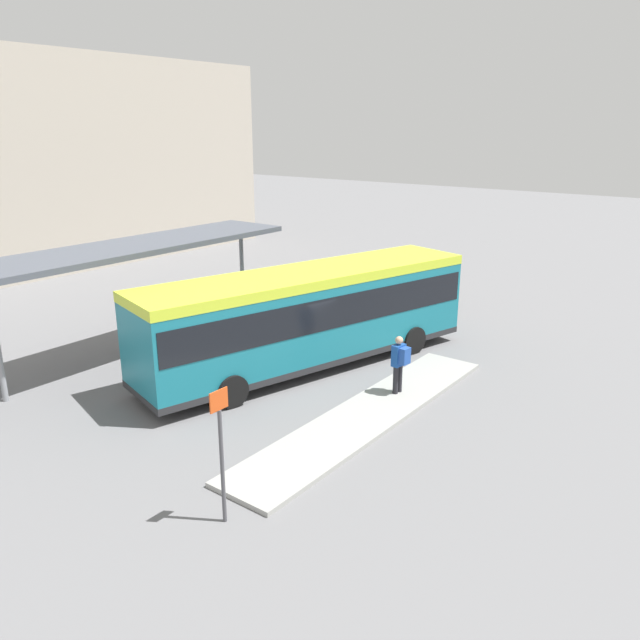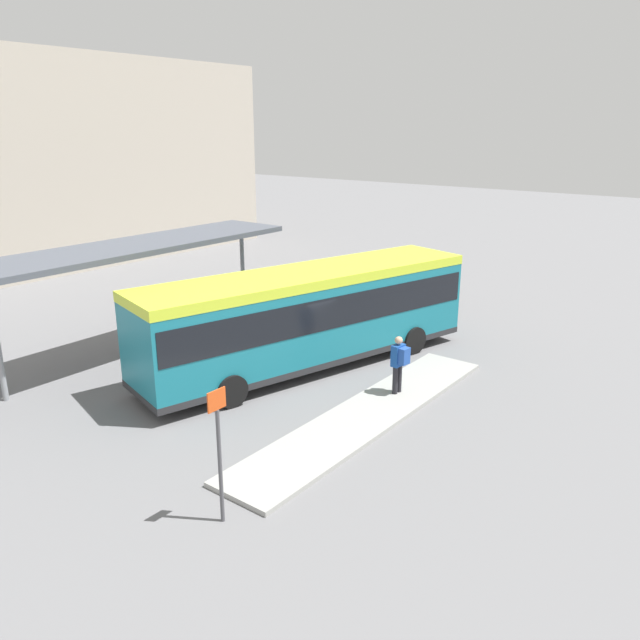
{
  "view_description": "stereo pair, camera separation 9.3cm",
  "coord_description": "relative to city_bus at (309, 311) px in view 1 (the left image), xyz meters",
  "views": [
    {
      "loc": [
        -14.74,
        -11.74,
        7.44
      ],
      "look_at": [
        0.57,
        0.0,
        1.42
      ],
      "focal_mm": 35.0,
      "sensor_mm": 36.0,
      "label": 1
    },
    {
      "loc": [
        -14.68,
        -11.82,
        7.44
      ],
      "look_at": [
        0.57,
        0.0,
        1.42
      ],
      "focal_mm": 35.0,
      "sensor_mm": 36.0,
      "label": 2
    }
  ],
  "objects": [
    {
      "name": "ground_plane",
      "position": [
        -0.01,
        0.0,
        -1.84
      ],
      "size": [
        120.0,
        120.0,
        0.0
      ],
      "primitive_type": "plane",
      "color": "slate"
    },
    {
      "name": "curb_island",
      "position": [
        -1.91,
        -3.55,
        -1.78
      ],
      "size": [
        10.08,
        1.8,
        0.12
      ],
      "color": "#9E9E99",
      "rests_on": "ground_plane"
    },
    {
      "name": "city_bus",
      "position": [
        0.0,
        0.0,
        0.0
      ],
      "size": [
        11.64,
        5.38,
        3.15
      ],
      "rotation": [
        0.0,
        0.0,
        -0.26
      ],
      "color": "#197284",
      "rests_on": "ground_plane"
    },
    {
      "name": "pedestrian_waiting",
      "position": [
        -0.33,
        -3.52,
        -0.75
      ],
      "size": [
        0.43,
        0.46,
        1.7
      ],
      "rotation": [
        0.0,
        0.0,
        1.48
      ],
      "color": "#232328",
      "rests_on": "curb_island"
    },
    {
      "name": "bicycle_black",
      "position": [
        9.02,
        0.02,
        -1.46
      ],
      "size": [
        0.48,
        1.77,
        0.77
      ],
      "rotation": [
        0.0,
        0.0,
        1.46
      ],
      "color": "black",
      "rests_on": "ground_plane"
    },
    {
      "name": "bicycle_green",
      "position": [
        9.0,
        0.73,
        -1.45
      ],
      "size": [
        0.48,
        1.79,
        0.78
      ],
      "rotation": [
        0.0,
        0.0,
        -1.74
      ],
      "color": "black",
      "rests_on": "ground_plane"
    },
    {
      "name": "bicycle_yellow",
      "position": [
        8.67,
        1.44,
        -1.46
      ],
      "size": [
        0.48,
        1.79,
        0.77
      ],
      "rotation": [
        0.0,
        0.0,
        1.63
      ],
      "color": "black",
      "rests_on": "ground_plane"
    },
    {
      "name": "station_shelter",
      "position": [
        -2.54,
        5.14,
        1.8
      ],
      "size": [
        11.3,
        2.69,
        3.8
      ],
      "color": "#4C515B",
      "rests_on": "ground_plane"
    },
    {
      "name": "platform_sign",
      "position": [
        -7.53,
        -3.84,
        -0.28
      ],
      "size": [
        0.44,
        0.08,
        2.8
      ],
      "color": "#4C4C51",
      "rests_on": "ground_plane"
    },
    {
      "name": "station_building",
      "position": [
        5.31,
        25.78,
        3.7
      ],
      "size": [
        22.52,
        15.7,
        11.08
      ],
      "color": "#B2A899",
      "rests_on": "ground_plane"
    }
  ]
}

